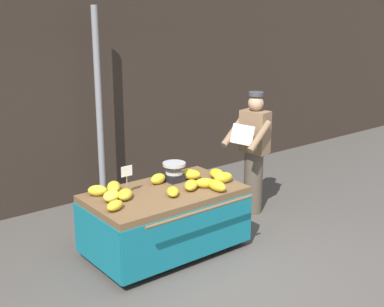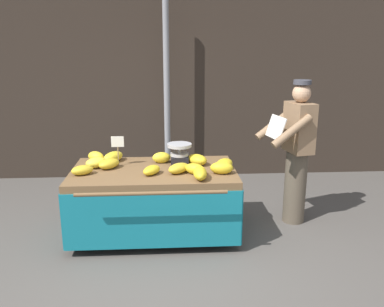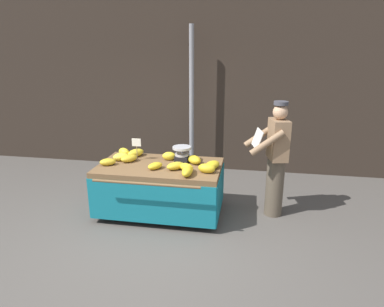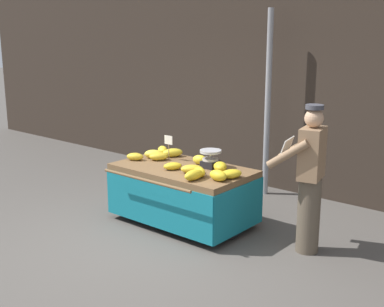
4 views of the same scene
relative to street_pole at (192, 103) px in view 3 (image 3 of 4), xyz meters
The scene contains 20 objects.
ground_plane 3.05m from the street_pole, 92.34° to the right, with size 60.00×60.00×0.00m, color #514C47.
back_wall 0.73m from the street_pole, 103.20° to the left, with size 16.00×0.24×3.94m, color #332821.
street_pole is the anchor object (origin of this frame).
banana_cart 1.99m from the street_pole, 95.01° to the right, with size 1.82×1.24×0.77m.
weighing_scale 1.67m from the street_pole, 85.12° to the right, with size 0.28×0.28×0.23m.
price_sign 1.76m from the street_pole, 108.88° to the right, with size 0.14×0.01×0.34m.
banana_bunch_0 2.15m from the street_pole, 74.09° to the right, with size 0.15×0.24×0.13m, color gold.
banana_bunch_1 2.25m from the street_pole, 81.38° to the right, with size 0.14×0.30×0.12m, color gold.
banana_bunch_2 1.70m from the street_pole, 113.53° to the right, with size 0.15×0.29×0.12m, color yellow.
banana_bunch_3 2.22m from the street_pole, 114.89° to the right, with size 0.14×0.23×0.10m, color gold.
banana_bunch_4 2.09m from the street_pole, 81.88° to the right, with size 0.13×0.23×0.12m, color gold.
banana_bunch_5 1.95m from the street_pole, 115.27° to the right, with size 0.17×0.25×0.12m, color yellow.
banana_bunch_6 2.07m from the street_pole, 94.97° to the right, with size 0.14×0.24×0.10m, color gold.
banana_bunch_7 1.77m from the street_pole, 120.09° to the right, with size 0.14×0.22×0.12m, color yellow.
banana_bunch_8 1.77m from the street_pole, 78.46° to the right, with size 0.17×0.26×0.12m, color gold.
banana_bunch_9 2.03m from the street_pole, 86.58° to the right, with size 0.15×0.27×0.11m, color gold.
banana_bunch_10 1.65m from the street_pole, 92.72° to the right, with size 0.13×0.21×0.13m, color yellow.
banana_bunch_11 2.00m from the street_pole, 71.01° to the right, with size 0.17×0.28×0.11m, color gold.
banana_bunch_12 1.94m from the street_pole, 110.55° to the right, with size 0.16×0.26×0.11m, color gold.
vendor_person 2.23m from the street_pole, 45.59° to the right, with size 0.65×0.60×1.71m.
Camera 3 is at (1.24, -3.63, 2.41)m, focal length 31.65 mm.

